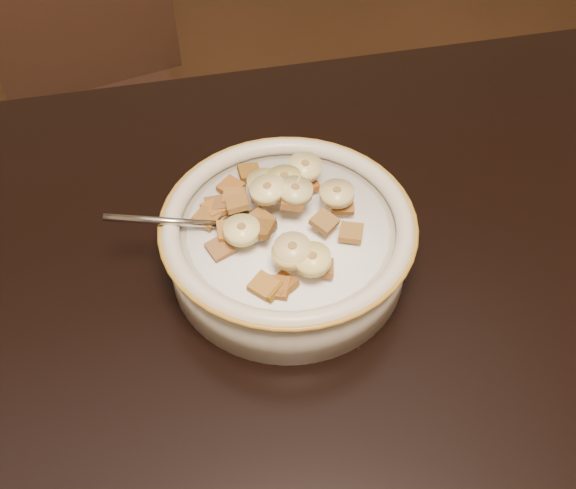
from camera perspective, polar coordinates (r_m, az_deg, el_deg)
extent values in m
cube|color=black|center=(0.56, -13.35, -15.43)|extent=(1.40, 0.90, 0.04)
cube|color=black|center=(1.35, -16.58, 10.47)|extent=(0.45, 0.45, 0.84)
cylinder|color=#BBB393|center=(0.59, 0.00, -0.23)|extent=(0.22, 0.22, 0.05)
cylinder|color=white|center=(0.57, 0.00, 1.47)|extent=(0.18, 0.18, 0.00)
ellipsoid|color=#A2A2A2|center=(0.57, -3.52, 1.63)|extent=(0.06, 0.05, 0.01)
cube|color=brown|center=(0.56, -2.48, 2.22)|extent=(0.03, 0.03, 0.01)
cube|color=olive|center=(0.56, 5.63, 1.07)|extent=(0.03, 0.03, 0.01)
cube|color=#95521E|center=(0.59, -6.51, 3.20)|extent=(0.03, 0.03, 0.01)
cube|color=brown|center=(0.53, -0.49, -3.54)|extent=(0.03, 0.03, 0.01)
cube|color=brown|center=(0.54, 0.41, -0.15)|extent=(0.03, 0.02, 0.01)
cube|color=brown|center=(0.58, 4.83, 3.60)|extent=(0.02, 0.02, 0.01)
cube|color=olive|center=(0.58, -7.26, 2.35)|extent=(0.03, 0.03, 0.01)
cube|color=brown|center=(0.59, -6.45, 3.54)|extent=(0.02, 0.02, 0.01)
cube|color=brown|center=(0.55, -6.07, -0.33)|extent=(0.03, 0.03, 0.01)
cube|color=brown|center=(0.53, -1.77, -3.94)|extent=(0.03, 0.03, 0.01)
cube|color=#914A17|center=(0.60, 1.63, 5.38)|extent=(0.02, 0.02, 0.01)
cube|color=brown|center=(0.59, -4.82, 4.26)|extent=(0.02, 0.02, 0.01)
cube|color=olive|center=(0.60, -1.33, 5.48)|extent=(0.02, 0.02, 0.01)
cube|color=brown|center=(0.55, -2.42, 1.40)|extent=(0.03, 0.03, 0.01)
cube|color=brown|center=(0.62, -3.45, 6.42)|extent=(0.02, 0.02, 0.01)
cube|color=brown|center=(0.58, -2.22, 4.40)|extent=(0.02, 0.02, 0.01)
cube|color=#945019|center=(0.60, -5.10, 5.12)|extent=(0.03, 0.03, 0.01)
cube|color=brown|center=(0.58, -1.34, 4.97)|extent=(0.03, 0.03, 0.01)
cube|color=brown|center=(0.61, 1.22, 6.33)|extent=(0.03, 0.03, 0.01)
cube|color=olive|center=(0.58, -4.52, 3.69)|extent=(0.02, 0.02, 0.01)
cube|color=olive|center=(0.53, -2.18, -3.64)|extent=(0.03, 0.03, 0.01)
cube|color=brown|center=(0.53, 2.98, -2.02)|extent=(0.03, 0.03, 0.01)
cube|color=brown|center=(0.56, 0.35, 3.80)|extent=(0.02, 0.03, 0.01)
cube|color=brown|center=(0.56, 3.25, 2.04)|extent=(0.03, 0.03, 0.01)
cube|color=#96632D|center=(0.56, -5.28, 1.25)|extent=(0.02, 0.02, 0.01)
cube|color=brown|center=(0.53, -0.94, -3.84)|extent=(0.03, 0.03, 0.01)
cylinder|color=#D4C268|center=(0.58, -2.12, 5.53)|extent=(0.04, 0.04, 0.01)
cylinder|color=#D8C07B|center=(0.56, -1.86, 4.89)|extent=(0.04, 0.04, 0.01)
cylinder|color=beige|center=(0.59, 1.54, 6.91)|extent=(0.04, 0.04, 0.01)
cylinder|color=#E6D075|center=(0.54, -4.13, 1.28)|extent=(0.04, 0.04, 0.01)
cylinder|color=#CDB976|center=(0.57, 4.36, 4.55)|extent=(0.04, 0.04, 0.01)
cylinder|color=#EDE282|center=(0.52, 2.17, -1.32)|extent=(0.04, 0.04, 0.01)
cylinder|color=#D4CA80|center=(0.56, 0.65, 4.81)|extent=(0.04, 0.04, 0.01)
cylinder|color=#DFC974|center=(0.52, 0.20, -0.78)|extent=(0.04, 0.04, 0.01)
cylinder|color=#EFD48C|center=(0.52, 0.39, -0.44)|extent=(0.03, 0.03, 0.01)
cylinder|color=#EFDE94|center=(0.58, -1.48, 5.37)|extent=(0.03, 0.03, 0.01)
cylinder|color=#D2C166|center=(0.58, -0.33, 5.85)|extent=(0.03, 0.03, 0.01)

